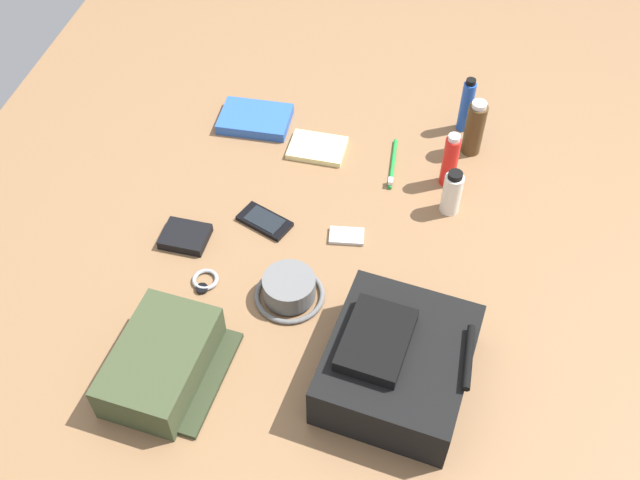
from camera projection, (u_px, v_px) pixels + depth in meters
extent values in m
cube|color=brown|center=(320.00, 254.00, 1.76)|extent=(2.64, 2.02, 0.02)
cube|color=black|center=(398.00, 364.00, 1.48)|extent=(0.35, 0.32, 0.12)
cube|color=black|center=(376.00, 340.00, 1.43)|extent=(0.19, 0.15, 0.03)
cylinder|color=black|center=(469.00, 357.00, 1.40)|extent=(0.14, 0.02, 0.02)
cube|color=#384228|center=(161.00, 362.00, 1.49)|extent=(0.28, 0.20, 0.09)
cube|color=#2C3520|center=(207.00, 380.00, 1.51)|extent=(0.26, 0.09, 0.01)
cylinder|color=slate|center=(289.00, 287.00, 1.63)|extent=(0.12, 0.12, 0.05)
torus|color=slate|center=(290.00, 295.00, 1.65)|extent=(0.16, 0.16, 0.01)
cylinder|color=blue|center=(466.00, 107.00, 1.98)|extent=(0.03, 0.03, 0.15)
cylinder|color=black|center=(471.00, 82.00, 1.92)|extent=(0.03, 0.03, 0.01)
cylinder|color=#473319|center=(474.00, 129.00, 1.92)|extent=(0.05, 0.05, 0.15)
cylinder|color=silver|center=(479.00, 105.00, 1.86)|extent=(0.04, 0.04, 0.01)
cylinder|color=red|center=(450.00, 162.00, 1.84)|extent=(0.04, 0.04, 0.15)
cylinder|color=silver|center=(454.00, 138.00, 1.78)|extent=(0.03, 0.03, 0.01)
cylinder|color=white|center=(452.00, 194.00, 1.79)|extent=(0.05, 0.05, 0.11)
cylinder|color=black|center=(455.00, 175.00, 1.74)|extent=(0.04, 0.04, 0.01)
cube|color=blue|center=(255.00, 119.00, 2.04)|extent=(0.14, 0.20, 0.03)
cube|color=white|center=(255.00, 120.00, 2.04)|extent=(0.13, 0.19, 0.02)
cube|color=black|center=(265.00, 221.00, 1.80)|extent=(0.11, 0.15, 0.01)
cube|color=black|center=(265.00, 219.00, 1.80)|extent=(0.09, 0.11, 0.00)
cube|color=#B7B7BC|center=(347.00, 236.00, 1.77)|extent=(0.06, 0.09, 0.01)
cylinder|color=silver|center=(341.00, 234.00, 1.77)|extent=(0.03, 0.03, 0.00)
torus|color=#99999E|center=(205.00, 280.00, 1.68)|extent=(0.06, 0.06, 0.01)
cylinder|color=black|center=(202.00, 288.00, 1.67)|extent=(0.03, 0.03, 0.01)
cylinder|color=#198C33|center=(393.00, 164.00, 1.94)|extent=(0.19, 0.02, 0.01)
cube|color=white|center=(391.00, 181.00, 1.88)|extent=(0.02, 0.01, 0.01)
cube|color=black|center=(185.00, 236.00, 1.76)|extent=(0.09, 0.11, 0.02)
cube|color=beige|center=(317.00, 148.00, 1.97)|extent=(0.11, 0.15, 0.02)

